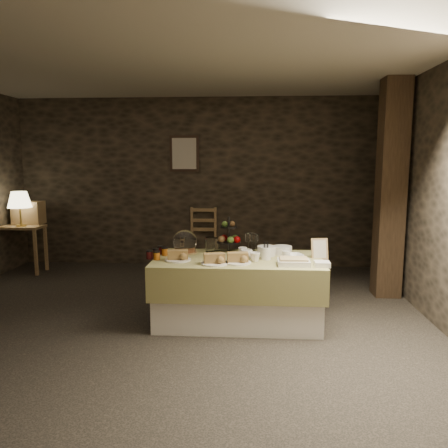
# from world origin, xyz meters

# --- Properties ---
(ground_plane) EXTENTS (5.50, 5.00, 0.01)m
(ground_plane) POSITION_xyz_m (0.00, 0.00, 0.00)
(ground_plane) COLOR black
(ground_plane) RESTS_ON ground
(room_shell) EXTENTS (5.52, 5.02, 2.60)m
(room_shell) POSITION_xyz_m (0.00, 0.00, 1.56)
(room_shell) COLOR black
(room_shell) RESTS_ON ground
(buffet_table) EXTENTS (1.69, 0.90, 0.67)m
(buffet_table) POSITION_xyz_m (0.76, 0.06, 0.39)
(buffet_table) COLOR white
(buffet_table) RESTS_ON ground_plane
(console_table) EXTENTS (0.65, 0.37, 0.70)m
(console_table) POSITION_xyz_m (-2.50, 1.84, 0.57)
(console_table) COLOR brown
(console_table) RESTS_ON ground_plane
(table_lamp) EXTENTS (0.34, 0.34, 0.50)m
(table_lamp) POSITION_xyz_m (-2.45, 1.79, 1.08)
(table_lamp) COLOR #B79842
(table_lamp) RESTS_ON console_table
(wine_rack) EXTENTS (0.42, 0.26, 0.34)m
(wine_rack) POSITION_xyz_m (-2.45, 2.02, 0.87)
(wine_rack) COLOR brown
(wine_rack) RESTS_ON console_table
(chair) EXTENTS (0.44, 0.42, 0.72)m
(chair) POSITION_xyz_m (0.13, 2.34, 0.41)
(chair) COLOR brown
(chair) RESTS_ON ground_plane
(timber_column) EXTENTS (0.30, 0.30, 2.60)m
(timber_column) POSITION_xyz_m (2.55, 1.08, 1.30)
(timber_column) COLOR black
(timber_column) RESTS_ON ground_plane
(framed_picture) EXTENTS (0.45, 0.04, 0.55)m
(framed_picture) POSITION_xyz_m (-0.15, 2.47, 1.75)
(framed_picture) COLOR #2F2018
(framed_picture) RESTS_ON room_shell
(plate_stack_a) EXTENTS (0.19, 0.19, 0.10)m
(plate_stack_a) POSITION_xyz_m (1.05, 0.20, 0.72)
(plate_stack_a) COLOR white
(plate_stack_a) RESTS_ON buffet_table
(plate_stack_b) EXTENTS (0.20, 0.20, 0.08)m
(plate_stack_b) POSITION_xyz_m (1.22, 0.29, 0.71)
(plate_stack_b) COLOR white
(plate_stack_b) RESTS_ON buffet_table
(cutlery_holder) EXTENTS (0.10, 0.10, 0.12)m
(cutlery_holder) POSITION_xyz_m (1.04, 0.02, 0.73)
(cutlery_holder) COLOR white
(cutlery_holder) RESTS_ON buffet_table
(cup_a) EXTENTS (0.13, 0.13, 0.10)m
(cup_a) POSITION_xyz_m (0.85, 0.02, 0.72)
(cup_a) COLOR white
(cup_a) RESTS_ON buffet_table
(cup_b) EXTENTS (0.10, 0.10, 0.09)m
(cup_b) POSITION_xyz_m (0.93, -0.08, 0.72)
(cup_b) COLOR white
(cup_b) RESTS_ON buffet_table
(mug_c) EXTENTS (0.09, 0.09, 0.09)m
(mug_c) POSITION_xyz_m (0.81, 0.14, 0.72)
(mug_c) COLOR white
(mug_c) RESTS_ON buffet_table
(mug_d) EXTENTS (0.08, 0.08, 0.09)m
(mug_d) POSITION_xyz_m (1.24, 0.02, 0.71)
(mug_d) COLOR white
(mug_d) RESTS_ON buffet_table
(bowl) EXTENTS (0.24, 0.24, 0.05)m
(bowl) POSITION_xyz_m (1.32, 0.07, 0.69)
(bowl) COLOR white
(bowl) RESTS_ON buffet_table
(cake_dome) EXTENTS (0.26, 0.26, 0.26)m
(cake_dome) POSITION_xyz_m (0.18, 0.28, 0.77)
(cake_dome) COLOR brown
(cake_dome) RESTS_ON buffet_table
(fruit_stand) EXTENTS (0.27, 0.27, 0.38)m
(fruit_stand) POSITION_xyz_m (0.65, 0.39, 0.82)
(fruit_stand) COLOR black
(fruit_stand) RESTS_ON buffet_table
(bread_platter_left) EXTENTS (0.26, 0.26, 0.11)m
(bread_platter_left) POSITION_xyz_m (0.17, -0.08, 0.71)
(bread_platter_left) COLOR white
(bread_platter_left) RESTS_ON buffet_table
(bread_platter_center) EXTENTS (0.26, 0.26, 0.11)m
(bread_platter_center) POSITION_xyz_m (0.54, -0.21, 0.71)
(bread_platter_center) COLOR white
(bread_platter_center) RESTS_ON buffet_table
(bread_platter_right) EXTENTS (0.26, 0.26, 0.11)m
(bread_platter_right) POSITION_xyz_m (0.76, -0.15, 0.71)
(bread_platter_right) COLOR white
(bread_platter_right) RESTS_ON buffet_table
(jam_jars) EXTENTS (0.18, 0.32, 0.07)m
(jam_jars) POSITION_xyz_m (-0.07, 0.06, 0.71)
(jam_jars) COLOR #4C1215
(jam_jars) RESTS_ON buffet_table
(tart_dish) EXTENTS (0.30, 0.22, 0.07)m
(tart_dish) POSITION_xyz_m (1.30, -0.20, 0.70)
(tart_dish) COLOR white
(tart_dish) RESTS_ON buffet_table
(square_dish) EXTENTS (0.14, 0.14, 0.04)m
(square_dish) POSITION_xyz_m (1.56, -0.23, 0.69)
(square_dish) COLOR white
(square_dish) RESTS_ON buffet_table
(menu_frame) EXTENTS (0.18, 0.09, 0.22)m
(menu_frame) POSITION_xyz_m (1.59, 0.13, 0.76)
(menu_frame) COLOR brown
(menu_frame) RESTS_ON buffet_table
(storage_jar_a) EXTENTS (0.10, 0.10, 0.16)m
(storage_jar_a) POSITION_xyz_m (0.45, 0.36, 0.75)
(storage_jar_a) COLOR white
(storage_jar_a) RESTS_ON buffet_table
(storage_jar_b) EXTENTS (0.09, 0.09, 0.14)m
(storage_jar_b) POSITION_xyz_m (0.51, 0.42, 0.74)
(storage_jar_b) COLOR white
(storage_jar_b) RESTS_ON buffet_table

